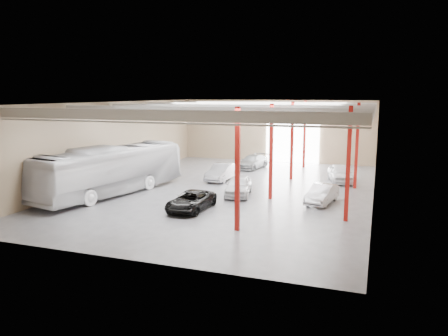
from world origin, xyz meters
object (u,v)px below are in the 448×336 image
Objects in this scene: car_row_a at (238,186)px; car_row_c at (252,162)px; car_row_b at (222,172)px; car_right_far at (340,173)px; coach_bus at (112,170)px; car_right_near at (322,194)px; black_sedan at (191,201)px.

car_row_a is 0.93× the size of car_row_c.
car_right_far is (10.11, 2.77, 0.03)m from car_row_b.
coach_bus is 3.33× the size of car_right_near.
car_row_c is 1.06× the size of car_right_far.
car_right_far reaches higher than car_row_a.
car_right_near is (6.33, -0.33, -0.09)m from car_row_a.
car_row_b is at bearing 100.17° from black_sedan.
car_right_near is (7.99, 4.87, 0.03)m from black_sedan.
coach_bus is 16.57m from car_row_c.
car_right_far is at bearing -13.72° from car_row_c.
car_row_c is at bearing 93.88° from black_sedan.
coach_bus is 15.94m from car_right_near.
car_row_a reaches higher than black_sedan.
car_row_a is 1.09× the size of car_right_near.
car_row_a is 12.41m from car_row_c.
car_row_b is at bearing 112.02° from car_row_a.
coach_bus reaches higher than car_right_far.
black_sedan is 1.14× the size of car_right_near.
car_row_b reaches higher than black_sedan.
car_row_c is at bearing 86.12° from car_row_b.
car_right_far is at bearing 18.56° from car_row_b.
black_sedan is at bearing -76.89° from car_row_c.
car_row_b reaches higher than car_right_near.
coach_bus is at bearing -104.29° from car_row_c.
black_sedan is (7.71, -2.41, -1.24)m from coach_bus.
car_row_b is at bearing 64.00° from coach_bus.
coach_bus is 2.83× the size of car_row_c.
coach_bus is 10.14m from car_row_b.
car_row_b is 7.04m from car_row_c.
car_row_a is 0.98× the size of car_row_b.
car_row_b is 1.11× the size of car_right_near.
car_row_a is at bearing -68.23° from car_row_c.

